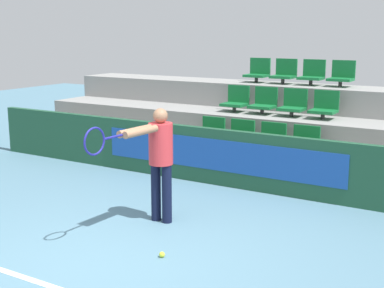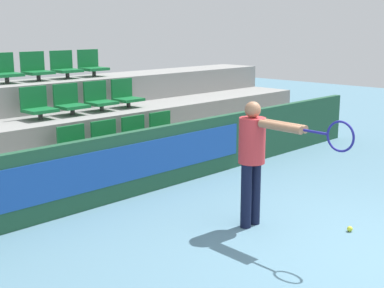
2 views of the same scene
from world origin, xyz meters
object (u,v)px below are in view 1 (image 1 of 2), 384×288
(tennis_player, at_px, (157,154))
(stadium_chair_2, at_px, (271,140))
(stadium_chair_0, at_px, (211,133))
(stadium_chair_6, at_px, (293,105))
(tennis_ball, at_px, (162,255))
(stadium_chair_8, at_px, (258,72))
(stadium_chair_5, at_px, (264,103))
(stadium_chair_7, at_px, (324,107))
(stadium_chair_9, at_px, (284,73))
(stadium_chair_4, at_px, (236,101))
(stadium_chair_1, at_px, (240,137))
(stadium_chair_3, at_px, (304,144))
(stadium_chair_11, at_px, (342,76))
(stadium_chair_10, at_px, (312,74))

(tennis_player, bearing_deg, stadium_chair_2, 84.49)
(stadium_chair_0, distance_m, tennis_player, 2.79)
(stadium_chair_2, height_order, stadium_chair_6, stadium_chair_6)
(stadium_chair_6, xyz_separation_m, tennis_ball, (0.21, -4.58, -1.14))
(stadium_chair_8, relative_size, tennis_ball, 7.47)
(stadium_chair_2, relative_size, stadium_chair_8, 1.00)
(stadium_chair_5, bearing_deg, stadium_chair_0, -120.10)
(stadium_chair_7, xyz_separation_m, stadium_chair_9, (-1.15, 0.99, 0.48))
(stadium_chair_7, relative_size, stadium_chair_8, 1.00)
(stadium_chair_4, distance_m, tennis_player, 3.76)
(stadium_chair_1, height_order, stadium_chair_7, stadium_chair_7)
(stadium_chair_3, bearing_deg, tennis_ball, -95.79)
(tennis_player, bearing_deg, stadium_chair_11, 81.64)
(stadium_chair_3, distance_m, tennis_ball, 3.66)
(stadium_chair_0, distance_m, stadium_chair_5, 1.24)
(stadium_chair_6, bearing_deg, stadium_chair_5, 180.00)
(stadium_chair_4, distance_m, stadium_chair_7, 1.73)
(stadium_chair_7, xyz_separation_m, stadium_chair_10, (-0.58, 0.99, 0.48))
(stadium_chair_4, xyz_separation_m, stadium_chair_11, (1.73, 0.99, 0.48))
(stadium_chair_2, xyz_separation_m, stadium_chair_9, (-0.58, 1.99, 0.96))
(stadium_chair_10, height_order, tennis_ball, stadium_chair_10)
(stadium_chair_1, bearing_deg, stadium_chair_7, 40.78)
(stadium_chair_3, height_order, stadium_chair_5, stadium_chair_5)
(stadium_chair_5, height_order, stadium_chair_6, same)
(stadium_chair_8, bearing_deg, stadium_chair_0, -90.00)
(stadium_chair_11, bearing_deg, stadium_chair_2, -106.16)
(stadium_chair_6, height_order, tennis_ball, stadium_chair_6)
(stadium_chair_1, relative_size, stadium_chair_3, 1.00)
(stadium_chair_7, relative_size, stadium_chair_9, 1.00)
(stadium_chair_0, distance_m, stadium_chair_3, 1.73)
(stadium_chair_8, distance_m, stadium_chair_11, 1.73)
(stadium_chair_7, xyz_separation_m, tennis_player, (-1.03, -3.68, -0.24))
(tennis_player, height_order, tennis_ball, tennis_player)
(stadium_chair_2, height_order, tennis_player, tennis_player)
(stadium_chair_3, distance_m, stadium_chair_4, 2.05)
(stadium_chair_4, bearing_deg, stadium_chair_1, -59.90)
(stadium_chair_3, xyz_separation_m, stadium_chair_4, (-1.73, 0.99, 0.48))
(stadium_chair_1, height_order, stadium_chair_9, stadium_chair_9)
(stadium_chair_3, height_order, tennis_player, tennis_player)
(stadium_chair_11, bearing_deg, stadium_chair_0, -131.01)
(stadium_chair_2, xyz_separation_m, tennis_ball, (0.21, -3.58, -0.66))
(stadium_chair_0, height_order, stadium_chair_5, stadium_chair_5)
(stadium_chair_0, bearing_deg, stadium_chair_2, 0.00)
(stadium_chair_8, bearing_deg, tennis_ball, -76.23)
(stadium_chair_6, height_order, stadium_chair_8, stadium_chair_8)
(stadium_chair_4, bearing_deg, tennis_ball, -73.39)
(stadium_chair_0, height_order, stadium_chair_1, same)
(stadium_chair_7, bearing_deg, stadium_chair_3, -90.00)
(stadium_chair_5, bearing_deg, tennis_ball, -80.22)
(stadium_chair_5, height_order, stadium_chair_11, stadium_chair_11)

